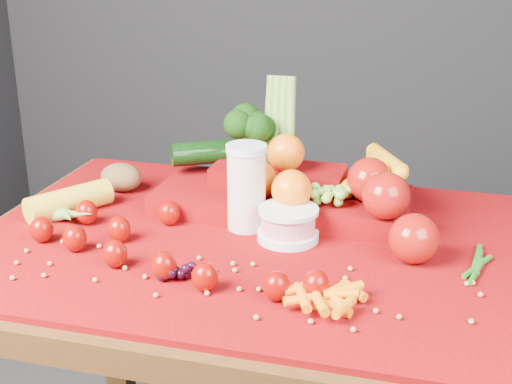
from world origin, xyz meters
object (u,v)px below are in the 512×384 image
(table, at_px, (253,288))
(produce_mound, at_px, (300,185))
(milk_glass, at_px, (247,184))
(yogurt_bowl, at_px, (288,223))

(table, bearing_deg, produce_mound, 68.61)
(milk_glass, relative_size, produce_mound, 0.29)
(milk_glass, relative_size, yogurt_bowl, 1.45)
(milk_glass, xyz_separation_m, produce_mound, (0.08, 0.10, -0.03))
(milk_glass, bearing_deg, yogurt_bowl, -19.96)
(milk_glass, distance_m, produce_mound, 0.13)
(yogurt_bowl, bearing_deg, milk_glass, 160.04)
(table, relative_size, milk_glass, 6.45)
(table, xyz_separation_m, produce_mound, (0.06, 0.15, 0.17))
(table, height_order, yogurt_bowl, yogurt_bowl)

